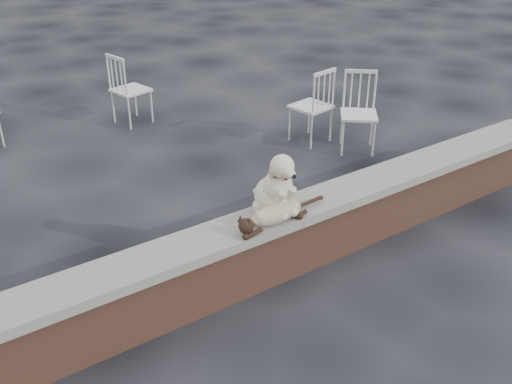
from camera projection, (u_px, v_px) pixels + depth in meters
ground at (297, 264)px, 5.07m from camera, size 60.00×60.00×0.00m
brick_wall at (298, 239)px, 4.95m from camera, size 6.00×0.30×0.50m
capstone at (299, 209)px, 4.81m from camera, size 6.20×0.40×0.08m
dog at (273, 181)px, 4.58m from camera, size 0.36×0.47×0.54m
cat at (275, 212)px, 4.52m from camera, size 1.03×0.26×0.17m
chair_e at (131, 89)px, 7.76m from camera, size 0.66×0.66×0.94m
chair_c at (311, 105)px, 7.20m from camera, size 0.64×0.64×0.94m
chair_d at (359, 113)px, 6.95m from camera, size 0.79×0.79×0.94m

